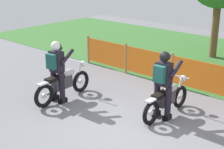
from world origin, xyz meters
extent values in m
cube|color=slate|center=(0.00, 0.00, -0.01)|extent=(24.00, 24.00, 0.02)
cylinder|color=#997547|center=(-4.51, 3.26, 0.53)|extent=(0.08, 0.08, 1.05)
cylinder|color=#997547|center=(-2.70, 3.26, 0.53)|extent=(0.08, 0.08, 1.05)
cylinder|color=#997547|center=(-0.90, 3.26, 0.53)|extent=(0.08, 0.08, 1.05)
cube|color=orange|center=(-3.61, 3.26, 0.54)|extent=(1.72, 0.02, 0.85)
cube|color=orange|center=(-1.80, 3.26, 0.54)|extent=(1.72, 0.02, 0.85)
cube|color=orange|center=(0.00, 3.26, 0.54)|extent=(1.72, 0.02, 0.85)
cylinder|color=brown|center=(-1.39, 7.10, 1.14)|extent=(0.28, 0.28, 2.28)
torus|color=black|center=(-2.61, 1.08, 0.32)|extent=(0.15, 0.64, 0.64)
cylinder|color=silver|center=(-2.61, 1.08, 0.32)|extent=(0.07, 0.14, 0.14)
torus|color=black|center=(-2.52, -0.32, 0.32)|extent=(0.15, 0.64, 0.64)
cylinder|color=silver|center=(-2.52, -0.32, 0.32)|extent=(0.07, 0.14, 0.14)
cube|color=#38383D|center=(-2.56, 0.33, 0.50)|extent=(0.28, 0.61, 0.32)
ellipsoid|color=#B7B7C1|center=(-2.57, 0.56, 0.72)|extent=(0.27, 0.53, 0.22)
cube|color=black|center=(-2.54, 0.08, 0.69)|extent=(0.25, 0.57, 0.10)
cube|color=silver|center=(-2.52, -0.32, 0.67)|extent=(0.18, 0.37, 0.04)
cylinder|color=silver|center=(-2.60, 1.02, 0.61)|extent=(0.07, 0.23, 0.57)
sphere|color=white|center=(-2.61, 1.18, 0.84)|extent=(0.19, 0.19, 0.18)
cylinder|color=silver|center=(-2.60, 0.98, 0.95)|extent=(0.60, 0.07, 0.03)
cylinder|color=silver|center=(-2.68, 0.02, 0.26)|extent=(0.10, 0.55, 0.07)
torus|color=black|center=(0.13, 2.05, 0.30)|extent=(0.10, 0.60, 0.60)
cylinder|color=silver|center=(0.13, 2.05, 0.30)|extent=(0.06, 0.13, 0.13)
torus|color=black|center=(0.13, 0.74, 0.30)|extent=(0.10, 0.60, 0.60)
cylinder|color=silver|center=(0.13, 0.74, 0.30)|extent=(0.06, 0.13, 0.13)
cube|color=#38383D|center=(0.13, 1.35, 0.47)|extent=(0.23, 0.56, 0.30)
ellipsoid|color=#B7B7C1|center=(0.13, 1.56, 0.67)|extent=(0.22, 0.48, 0.20)
cube|color=black|center=(0.13, 1.12, 0.64)|extent=(0.21, 0.52, 0.09)
cube|color=silver|center=(0.13, 0.74, 0.62)|extent=(0.15, 0.34, 0.04)
cylinder|color=silver|center=(0.13, 1.99, 0.57)|extent=(0.05, 0.22, 0.53)
sphere|color=white|center=(0.13, 2.14, 0.78)|extent=(0.17, 0.17, 0.17)
cylinder|color=silver|center=(0.13, 1.95, 0.88)|extent=(0.56, 0.03, 0.03)
cylinder|color=silver|center=(0.00, 1.07, 0.24)|extent=(0.07, 0.51, 0.07)
cylinder|color=black|center=(-2.71, 0.17, 0.43)|extent=(0.16, 0.16, 0.86)
cube|color=black|center=(-2.71, 0.17, 0.06)|extent=(0.13, 0.27, 0.12)
cylinder|color=black|center=(-2.39, 0.19, 0.43)|extent=(0.16, 0.16, 0.86)
cube|color=black|center=(-2.39, 0.19, 0.06)|extent=(0.13, 0.27, 0.12)
cube|color=black|center=(-2.55, 0.18, 1.14)|extent=(0.37, 0.26, 0.56)
cylinder|color=black|center=(-2.78, 0.35, 1.26)|extent=(0.13, 0.49, 0.38)
cylinder|color=black|center=(-2.34, 0.38, 1.26)|extent=(0.13, 0.49, 0.38)
sphere|color=white|center=(-2.55, 0.18, 1.56)|extent=(0.26, 0.26, 0.25)
cube|color=black|center=(-2.56, 0.28, 1.56)|extent=(0.18, 0.04, 0.08)
cube|color=#194C47|center=(-2.54, 0.01, 1.18)|extent=(0.29, 0.18, 0.40)
cylinder|color=black|center=(-0.03, 1.21, 0.43)|extent=(0.15, 0.15, 0.86)
cube|color=black|center=(-0.03, 1.21, 0.06)|extent=(0.11, 0.26, 0.12)
cylinder|color=black|center=(0.29, 1.21, 0.43)|extent=(0.15, 0.15, 0.86)
cube|color=black|center=(0.29, 1.21, 0.06)|extent=(0.11, 0.26, 0.12)
cube|color=black|center=(0.13, 1.21, 1.14)|extent=(0.36, 0.24, 0.56)
cylinder|color=black|center=(-0.09, 1.39, 1.26)|extent=(0.10, 0.48, 0.38)
cylinder|color=black|center=(0.35, 1.39, 1.26)|extent=(0.10, 0.48, 0.38)
sphere|color=black|center=(0.13, 1.21, 1.56)|extent=(0.25, 0.25, 0.25)
cube|color=black|center=(0.13, 1.31, 1.56)|extent=(0.18, 0.03, 0.08)
cube|color=#194C47|center=(0.13, 1.04, 1.18)|extent=(0.28, 0.16, 0.40)
camera|label=1|loc=(4.20, -5.19, 3.70)|focal=53.95mm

